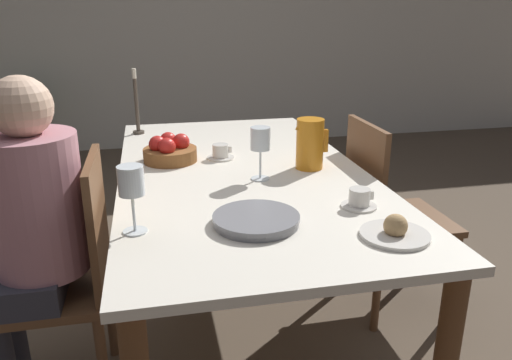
{
  "coord_description": "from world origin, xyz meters",
  "views": [
    {
      "loc": [
        -0.35,
        -1.92,
        1.37
      ],
      "look_at": [
        0.0,
        -0.28,
        0.79
      ],
      "focal_mm": 35.0,
      "sensor_mm": 36.0,
      "label": 1
    }
  ],
  "objects_px": {
    "person_seated": "(28,225)",
    "serving_tray": "(256,220)",
    "chair_opposite": "(387,212)",
    "potted_plant": "(24,114)",
    "wine_glass_juice": "(131,184)",
    "wine_glass_water": "(260,141)",
    "fruit_bowl": "(170,151)",
    "teacup_across": "(221,152)",
    "red_pitcher": "(310,144)",
    "bread_plate": "(395,231)",
    "teacup_near_person": "(359,199)",
    "chair_person_side": "(66,276)",
    "candlestick_tall": "(137,109)"
  },
  "relations": [
    {
      "from": "person_seated",
      "to": "serving_tray",
      "type": "xyz_separation_m",
      "value": [
        0.71,
        -0.23,
        0.05
      ]
    },
    {
      "from": "chair_opposite",
      "to": "potted_plant",
      "type": "xyz_separation_m",
      "value": [
        -2.13,
        2.8,
        -0.01
      ]
    },
    {
      "from": "chair_opposite",
      "to": "wine_glass_juice",
      "type": "xyz_separation_m",
      "value": [
        -1.1,
        -0.54,
        0.41
      ]
    },
    {
      "from": "wine_glass_water",
      "to": "fruit_bowl",
      "type": "relative_size",
      "value": 0.89
    },
    {
      "from": "teacup_across",
      "to": "serving_tray",
      "type": "bearing_deg",
      "value": -89.68
    },
    {
      "from": "red_pitcher",
      "to": "potted_plant",
      "type": "xyz_separation_m",
      "value": [
        -1.73,
        2.85,
        -0.37
      ]
    },
    {
      "from": "red_pitcher",
      "to": "fruit_bowl",
      "type": "distance_m",
      "value": 0.6
    },
    {
      "from": "serving_tray",
      "to": "bread_plate",
      "type": "xyz_separation_m",
      "value": [
        0.38,
        -0.17,
        0.0
      ]
    },
    {
      "from": "wine_glass_juice",
      "to": "teacup_near_person",
      "type": "height_order",
      "value": "wine_glass_juice"
    },
    {
      "from": "teacup_near_person",
      "to": "teacup_across",
      "type": "relative_size",
      "value": 1.0
    },
    {
      "from": "teacup_across",
      "to": "fruit_bowl",
      "type": "xyz_separation_m",
      "value": [
        -0.22,
        0.01,
        0.02
      ]
    },
    {
      "from": "chair_person_side",
      "to": "wine_glass_water",
      "type": "bearing_deg",
      "value": -78.62
    },
    {
      "from": "person_seated",
      "to": "wine_glass_water",
      "type": "height_order",
      "value": "person_seated"
    },
    {
      "from": "red_pitcher",
      "to": "teacup_across",
      "type": "distance_m",
      "value": 0.41
    },
    {
      "from": "chair_person_side",
      "to": "bread_plate",
      "type": "xyz_separation_m",
      "value": [
        1.0,
        -0.44,
        0.27
      ]
    },
    {
      "from": "red_pitcher",
      "to": "wine_glass_juice",
      "type": "xyz_separation_m",
      "value": [
        -0.7,
        -0.49,
        0.05
      ]
    },
    {
      "from": "wine_glass_juice",
      "to": "chair_person_side",
      "type": "bearing_deg",
      "value": 136.46
    },
    {
      "from": "chair_opposite",
      "to": "serving_tray",
      "type": "xyz_separation_m",
      "value": [
        -0.73,
        -0.56,
        0.27
      ]
    },
    {
      "from": "wine_glass_water",
      "to": "serving_tray",
      "type": "height_order",
      "value": "wine_glass_water"
    },
    {
      "from": "candlestick_tall",
      "to": "serving_tray",
      "type": "bearing_deg",
      "value": -74.13
    },
    {
      "from": "teacup_near_person",
      "to": "serving_tray",
      "type": "distance_m",
      "value": 0.37
    },
    {
      "from": "bread_plate",
      "to": "fruit_bowl",
      "type": "relative_size",
      "value": 0.88
    },
    {
      "from": "teacup_across",
      "to": "potted_plant",
      "type": "height_order",
      "value": "teacup_across"
    },
    {
      "from": "person_seated",
      "to": "chair_opposite",
      "type": "bearing_deg",
      "value": -77.14
    },
    {
      "from": "wine_glass_water",
      "to": "chair_person_side",
      "type": "bearing_deg",
      "value": -168.62
    },
    {
      "from": "chair_opposite",
      "to": "fruit_bowl",
      "type": "bearing_deg",
      "value": -100.02
    },
    {
      "from": "teacup_near_person",
      "to": "chair_person_side",
      "type": "bearing_deg",
      "value": 168.44
    },
    {
      "from": "wine_glass_juice",
      "to": "serving_tray",
      "type": "xyz_separation_m",
      "value": [
        0.36,
        -0.02,
        -0.14
      ]
    },
    {
      "from": "chair_opposite",
      "to": "red_pitcher",
      "type": "distance_m",
      "value": 0.54
    },
    {
      "from": "bread_plate",
      "to": "chair_opposite",
      "type": "bearing_deg",
      "value": 63.78
    },
    {
      "from": "serving_tray",
      "to": "wine_glass_water",
      "type": "bearing_deg",
      "value": 75.68
    },
    {
      "from": "potted_plant",
      "to": "teacup_across",
      "type": "bearing_deg",
      "value": -62.17
    },
    {
      "from": "chair_opposite",
      "to": "bread_plate",
      "type": "distance_m",
      "value": 0.86
    },
    {
      "from": "teacup_across",
      "to": "serving_tray",
      "type": "xyz_separation_m",
      "value": [
        0.0,
        -0.72,
        -0.01
      ]
    },
    {
      "from": "serving_tray",
      "to": "candlestick_tall",
      "type": "relative_size",
      "value": 0.8
    },
    {
      "from": "serving_tray",
      "to": "potted_plant",
      "type": "bearing_deg",
      "value": 112.56
    },
    {
      "from": "bread_plate",
      "to": "fruit_bowl",
      "type": "distance_m",
      "value": 1.08
    },
    {
      "from": "red_pitcher",
      "to": "person_seated",
      "type": "bearing_deg",
      "value": -165.07
    },
    {
      "from": "person_seated",
      "to": "red_pitcher",
      "type": "xyz_separation_m",
      "value": [
        1.04,
        0.28,
        0.14
      ]
    },
    {
      "from": "person_seated",
      "to": "bread_plate",
      "type": "xyz_separation_m",
      "value": [
        1.08,
        -0.4,
        0.06
      ]
    },
    {
      "from": "fruit_bowl",
      "to": "candlestick_tall",
      "type": "relative_size",
      "value": 0.68
    },
    {
      "from": "teacup_near_person",
      "to": "bread_plate",
      "type": "relative_size",
      "value": 0.59
    },
    {
      "from": "chair_person_side",
      "to": "bread_plate",
      "type": "height_order",
      "value": "chair_person_side"
    },
    {
      "from": "fruit_bowl",
      "to": "candlestick_tall",
      "type": "height_order",
      "value": "candlestick_tall"
    },
    {
      "from": "wine_glass_juice",
      "to": "chair_opposite",
      "type": "bearing_deg",
      "value": 26.14
    },
    {
      "from": "chair_opposite",
      "to": "person_seated",
      "type": "height_order",
      "value": "person_seated"
    },
    {
      "from": "serving_tray",
      "to": "candlestick_tall",
      "type": "xyz_separation_m",
      "value": [
        -0.36,
        1.27,
        0.12
      ]
    },
    {
      "from": "red_pitcher",
      "to": "chair_person_side",
      "type": "bearing_deg",
      "value": -165.82
    },
    {
      "from": "potted_plant",
      "to": "candlestick_tall",
      "type": "bearing_deg",
      "value": -63.65
    },
    {
      "from": "chair_person_side",
      "to": "wine_glass_water",
      "type": "relative_size",
      "value": 4.41
    }
  ]
}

